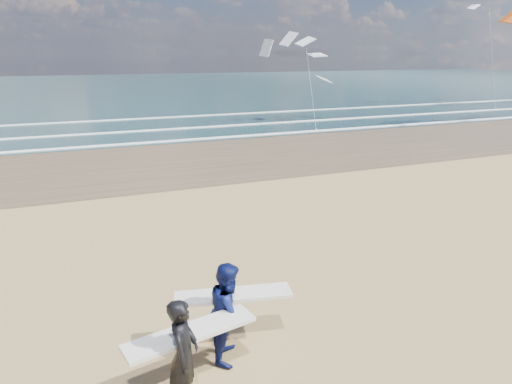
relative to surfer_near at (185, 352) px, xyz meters
name	(u,v)px	position (x,y,z in m)	size (l,w,h in m)	color
wet_sand_strip	(435,136)	(21.41, 17.77, -0.95)	(220.00, 12.00, 0.01)	#4E3D29
ocean	(210,86)	(21.41, 71.77, -0.95)	(220.00, 100.00, 0.02)	#193537
foam_breakers	(352,117)	(21.41, 27.87, -0.90)	(220.00, 11.70, 0.05)	white
surfer_near	(185,352)	(0.00, 0.00, 0.00)	(2.26, 1.23, 1.88)	black
surfer_far	(230,310)	(1.04, 0.90, -0.01)	(2.26, 1.40, 1.87)	#0E1751
kite_1	(308,66)	(15.98, 26.00, 3.47)	(6.62, 4.83, 7.56)	slate
kite_5	(491,39)	(39.26, 30.42, 5.85)	(5.03, 4.65, 12.92)	slate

